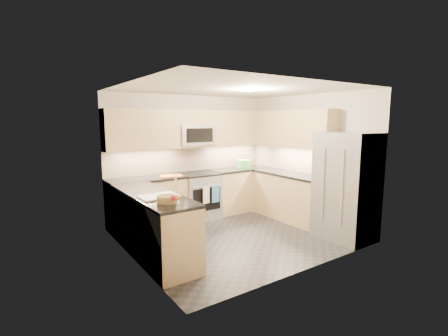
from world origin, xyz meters
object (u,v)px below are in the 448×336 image
Objects in this scene: microwave at (195,135)px; gas_range at (199,196)px; cutting_board at (171,176)px; refrigerator at (346,186)px; fruit_basket at (167,199)px; utensil_bowl at (244,164)px.

gas_range is at bearing -90.00° from microwave.
microwave reaches higher than cutting_board.
fruit_basket is at bearing 169.55° from refrigerator.
refrigerator is at bearing -48.56° from cutting_board.
microwave reaches higher than utensil_bowl.
microwave is 2.49× the size of utensil_bowl.
refrigerator is (1.45, -2.55, -0.80)m from microwave.
microwave is 1.84× the size of cutting_board.
utensil_bowl is at bearing 35.06° from fruit_basket.
microwave is at bearing 52.36° from fruit_basket.
cutting_board reaches higher than gas_range.
utensil_bowl is 3.36m from fruit_basket.
gas_range is 3.62× the size of fruit_basket.
cutting_board is at bearing -176.21° from utensil_bowl.
gas_range is at bearing -177.34° from utensil_bowl.
utensil_bowl reaches higher than fruit_basket.
utensil_bowl is (1.21, 0.06, 0.57)m from gas_range.
utensil_bowl is 1.21× the size of fruit_basket.
microwave is 0.42× the size of refrigerator.
refrigerator is 5.91× the size of utensil_bowl.
cutting_board is 2.02m from fruit_basket.
refrigerator is 4.36× the size of cutting_board.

